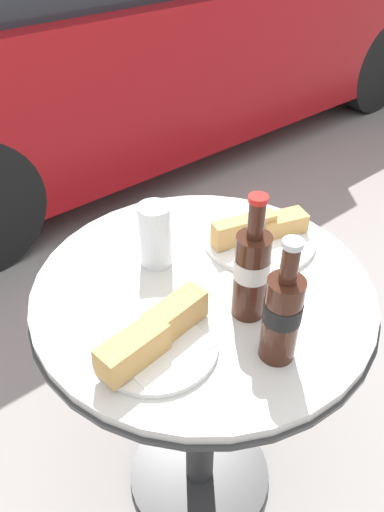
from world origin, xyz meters
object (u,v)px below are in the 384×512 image
at_px(lunch_plate_near, 155,338).
at_px(lunch_plate_far, 260,234).
at_px(bistro_table, 202,348).
at_px(drinking_glass, 155,238).
at_px(cola_bottle_right, 282,314).
at_px(parked_car, 127,23).
at_px(cola_bottle_left, 251,271).

distance_m(lunch_plate_near, lunch_plate_far, 0.37).
xyz_separation_m(bistro_table, drinking_glass, (-0.03, 0.11, 0.25)).
bearing_deg(drinking_glass, cola_bottle_right, -88.73).
xyz_separation_m(bistro_table, parked_car, (1.25, 2.14, 0.10)).
xyz_separation_m(drinking_glass, parked_car, (1.28, 2.03, -0.15)).
distance_m(cola_bottle_left, cola_bottle_right, 0.11).
bearing_deg(bistro_table, parked_car, 59.72).
height_order(cola_bottle_left, lunch_plate_near, cola_bottle_left).
relative_size(lunch_plate_near, lunch_plate_far, 0.93).
distance_m(cola_bottle_right, lunch_plate_near, 0.22).
xyz_separation_m(drinking_glass, lunch_plate_near, (-0.14, -0.19, -0.04)).
bearing_deg(cola_bottle_right, cola_bottle_left, 71.23).
relative_size(bistro_table, drinking_glass, 5.38).
bearing_deg(parked_car, bistro_table, -120.28).
bearing_deg(lunch_plate_near, bistro_table, 23.27).
bearing_deg(bistro_table, lunch_plate_near, -156.73).
xyz_separation_m(bistro_table, cola_bottle_left, (0.01, -0.11, 0.29)).
height_order(cola_bottle_left, cola_bottle_right, cola_bottle_left).
bearing_deg(parked_car, drinking_glass, -122.25).
relative_size(cola_bottle_right, lunch_plate_far, 0.97).
bearing_deg(lunch_plate_near, lunch_plate_far, 15.87).
distance_m(cola_bottle_right, lunch_plate_far, 0.33).
relative_size(bistro_table, cola_bottle_right, 3.08).
relative_size(lunch_plate_near, parked_car, 0.05).
bearing_deg(bistro_table, cola_bottle_left, -82.80).
distance_m(bistro_table, cola_bottle_left, 0.31).
bearing_deg(cola_bottle_left, bistro_table, 97.20).
bearing_deg(bistro_table, lunch_plate_far, 8.63).
distance_m(bistro_table, lunch_plate_far, 0.28).
xyz_separation_m(cola_bottle_left, drinking_glass, (-0.04, 0.23, -0.04)).
distance_m(cola_bottle_right, parked_car, 2.69).
bearing_deg(lunch_plate_far, bistro_table, -171.37).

